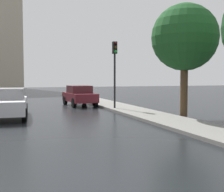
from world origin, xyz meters
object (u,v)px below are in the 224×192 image
Objects in this scene: car_white_mid_road at (9,103)px; street_tree_mid at (185,38)px; traffic_light at (115,62)px; car_maroon_near_kerb at (79,95)px.

street_tree_mid is (8.46, -2.82, 3.30)m from car_white_mid_road.
traffic_light is (6.29, 1.58, 2.27)m from car_white_mid_road.
car_maroon_near_kerb is at bearing 111.34° from traffic_light.
car_maroon_near_kerb is 0.69× the size of street_tree_mid.
street_tree_mid reaches higher than traffic_light.
street_tree_mid is at bearing -63.71° from traffic_light.
car_white_mid_road is 6.87m from traffic_light.
car_white_mid_road is (-4.87, -5.23, 0.00)m from car_maroon_near_kerb.
traffic_light is (1.43, -3.65, 2.27)m from car_maroon_near_kerb.
street_tree_mid is at bearing -69.12° from car_maroon_near_kerb.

